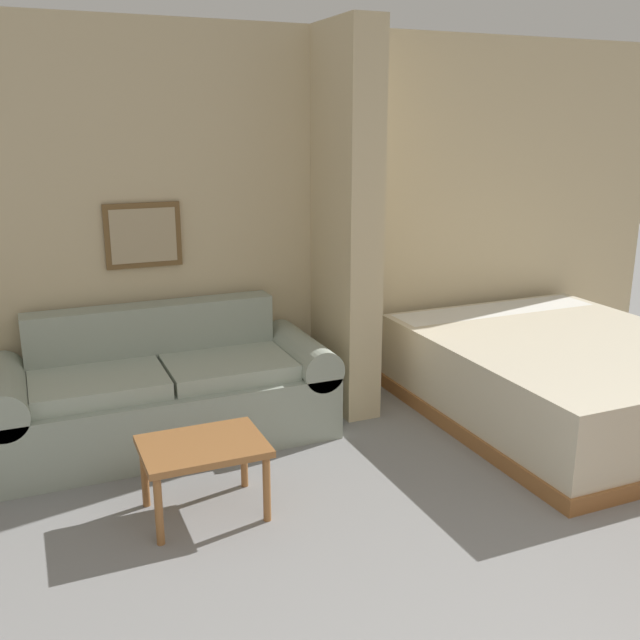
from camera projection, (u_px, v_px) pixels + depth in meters
name	position (u px, v px, depth m)	size (l,w,h in m)	color
wall_back	(278.00, 221.00, 5.05)	(6.78, 0.16, 2.60)	#CCB78E
wall_partition_pillar	(346.00, 224.00, 4.83)	(0.24, 0.67, 2.60)	#CCB78E
couch	(164.00, 393.00, 4.52)	(2.11, 0.84, 0.83)	#99A393
coffee_table	(203.00, 453.00, 3.63)	(0.62, 0.47, 0.40)	#996033
bed	(564.00, 376.00, 4.91)	(1.81, 2.15, 0.56)	#996033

